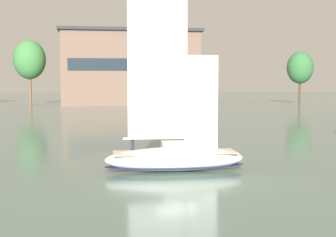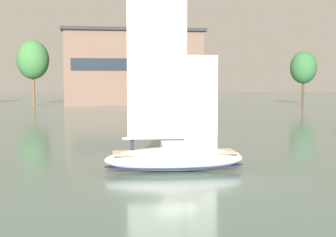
{
  "view_description": "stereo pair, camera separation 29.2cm",
  "coord_description": "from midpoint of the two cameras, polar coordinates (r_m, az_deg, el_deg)",
  "views": [
    {
      "loc": [
        -4.7,
        -29.02,
        5.73
      ],
      "look_at": [
        0.0,
        3.0,
        3.11
      ],
      "focal_mm": 50.0,
      "sensor_mm": 36.0,
      "label": 1
    },
    {
      "loc": [
        -4.41,
        -29.06,
        5.73
      ],
      "look_at": [
        0.0,
        3.0,
        3.11
      ],
      "focal_mm": 50.0,
      "sensor_mm": 36.0,
      "label": 2
    }
  ],
  "objects": [
    {
      "name": "tree_shore_left",
      "position": [
        111.74,
        -16.08,
        6.88
      ],
      "size": [
        7.27,
        7.27,
        14.96
      ],
      "color": "brown",
      "rests_on": "ground"
    },
    {
      "name": "tree_shore_right",
      "position": [
        112.94,
        16.26,
        5.97
      ],
      "size": [
        6.06,
        6.06,
        12.47
      ],
      "color": "#4C3828",
      "rests_on": "ground"
    },
    {
      "name": "sailboat_main",
      "position": [
        29.77,
        1.09,
        -4.52
      ],
      "size": [
        9.01,
        2.68,
        12.33
      ],
      "color": "white",
      "rests_on": "ground"
    },
    {
      "name": "waterfront_building",
      "position": [
        115.71,
        -4.24,
        6.21
      ],
      "size": [
        33.27,
        18.01,
        17.81
      ],
      "color": "brown",
      "rests_on": "ground"
    },
    {
      "name": "ground_plane",
      "position": [
        29.95,
        1.07,
        -6.4
      ],
      "size": [
        400.0,
        400.0,
        0.0
      ],
      "primitive_type": "plane",
      "color": "slate"
    }
  ]
}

